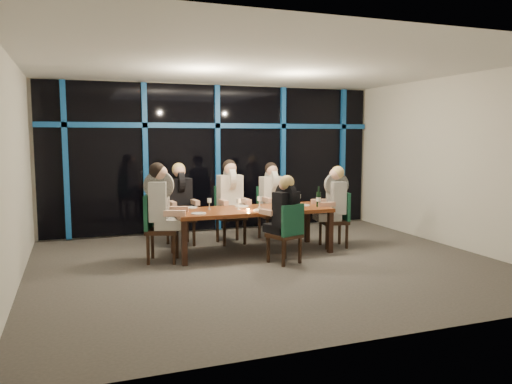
# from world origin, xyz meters

# --- Properties ---
(room) EXTENTS (7.04, 7.00, 3.02)m
(room) POSITION_xyz_m (0.00, 0.00, 2.02)
(room) COLOR #56504C
(room) RESTS_ON ground
(window_wall) EXTENTS (6.86, 0.43, 2.94)m
(window_wall) POSITION_xyz_m (0.01, 2.93, 1.55)
(window_wall) COLOR black
(window_wall) RESTS_ON ground
(dining_table) EXTENTS (2.60, 1.00, 0.75)m
(dining_table) POSITION_xyz_m (0.00, 0.80, 0.68)
(dining_table) COLOR brown
(dining_table) RESTS_ON ground
(chair_far_left) EXTENTS (0.51, 0.51, 1.01)m
(chair_far_left) POSITION_xyz_m (-1.01, 1.88, 0.56)
(chair_far_left) COLOR black
(chair_far_left) RESTS_ON ground
(chair_far_mid) EXTENTS (0.50, 0.50, 1.04)m
(chair_far_mid) POSITION_xyz_m (-0.11, 1.73, 0.58)
(chair_far_mid) COLOR black
(chair_far_mid) RESTS_ON ground
(chair_far_right) EXTENTS (0.48, 0.48, 1.00)m
(chair_far_right) POSITION_xyz_m (0.73, 1.80, 0.56)
(chair_far_right) COLOR black
(chair_far_right) RESTS_ON ground
(chair_end_left) EXTENTS (0.62, 0.62, 1.06)m
(chair_end_left) POSITION_xyz_m (-1.59, 0.76, 0.59)
(chair_end_left) COLOR black
(chair_end_left) RESTS_ON ground
(chair_end_right) EXTENTS (0.52, 0.52, 0.98)m
(chair_end_right) POSITION_xyz_m (1.59, 0.72, 0.54)
(chair_end_right) COLOR black
(chair_end_right) RESTS_ON ground
(chair_near_mid) EXTENTS (0.55, 0.55, 0.93)m
(chair_near_mid) POSITION_xyz_m (0.27, -0.08, 0.52)
(chair_near_mid) COLOR black
(chair_near_mid) RESTS_ON ground
(diner_far_left) EXTENTS (0.53, 0.65, 0.98)m
(diner_far_left) POSITION_xyz_m (-1.00, 1.80, 0.96)
(diner_far_left) COLOR black
(diner_far_left) RESTS_ON ground
(diner_far_mid) EXTENTS (0.53, 0.66, 1.02)m
(diner_far_mid) POSITION_xyz_m (-0.11, 1.64, 0.99)
(diner_far_mid) COLOR silver
(diner_far_mid) RESTS_ON ground
(diner_far_right) EXTENTS (0.51, 0.63, 0.97)m
(diner_far_right) POSITION_xyz_m (0.74, 1.72, 0.95)
(diner_far_right) COLOR silver
(diner_far_right) RESTS_ON ground
(diner_end_left) EXTENTS (0.72, 0.63, 1.03)m
(diner_end_left) POSITION_xyz_m (-1.51, 0.73, 1.01)
(diner_end_left) COLOR black
(diner_end_left) RESTS_ON ground
(diner_end_right) EXTENTS (0.64, 0.53, 0.95)m
(diner_end_right) POSITION_xyz_m (1.51, 0.73, 0.93)
(diner_end_right) COLOR black
(diner_end_right) RESTS_ON ground
(diner_near_mid) EXTENTS (0.56, 0.63, 0.91)m
(diner_near_mid) POSITION_xyz_m (0.24, -0.01, 0.89)
(diner_near_mid) COLOR black
(diner_near_mid) RESTS_ON ground
(plate_far_left) EXTENTS (0.24, 0.24, 0.01)m
(plate_far_left) POSITION_xyz_m (-0.95, 1.24, 0.76)
(plate_far_left) COLOR white
(plate_far_left) RESTS_ON dining_table
(plate_far_mid) EXTENTS (0.24, 0.24, 0.01)m
(plate_far_mid) POSITION_xyz_m (-0.08, 1.07, 0.76)
(plate_far_mid) COLOR white
(plate_far_mid) RESTS_ON dining_table
(plate_far_right) EXTENTS (0.24, 0.24, 0.01)m
(plate_far_right) POSITION_xyz_m (0.76, 1.15, 0.76)
(plate_far_right) COLOR white
(plate_far_right) RESTS_ON dining_table
(plate_end_left) EXTENTS (0.24, 0.24, 0.01)m
(plate_end_left) POSITION_xyz_m (-0.97, 0.55, 0.76)
(plate_end_left) COLOR white
(plate_end_left) RESTS_ON dining_table
(plate_end_right) EXTENTS (0.24, 0.24, 0.01)m
(plate_end_right) POSITION_xyz_m (0.95, 0.82, 0.76)
(plate_end_right) COLOR white
(plate_end_right) RESTS_ON dining_table
(plate_near_mid) EXTENTS (0.24, 0.24, 0.01)m
(plate_near_mid) POSITION_xyz_m (0.06, 0.53, 0.76)
(plate_near_mid) COLOR white
(plate_near_mid) RESTS_ON dining_table
(wine_bottle) EXTENTS (0.08, 0.08, 0.35)m
(wine_bottle) POSITION_xyz_m (1.15, 0.62, 0.89)
(wine_bottle) COLOR black
(wine_bottle) RESTS_ON dining_table
(water_pitcher) EXTENTS (0.14, 0.12, 0.22)m
(water_pitcher) POSITION_xyz_m (0.66, 0.71, 0.86)
(water_pitcher) COLOR silver
(water_pitcher) RESTS_ON dining_table
(tea_light) EXTENTS (0.05, 0.05, 0.03)m
(tea_light) POSITION_xyz_m (-0.13, 0.62, 0.76)
(tea_light) COLOR #F2A548
(tea_light) RESTS_ON dining_table
(wine_glass_a) EXTENTS (0.07, 0.07, 0.18)m
(wine_glass_a) POSITION_xyz_m (-0.24, 0.79, 0.88)
(wine_glass_a) COLOR silver
(wine_glass_a) RESTS_ON dining_table
(wine_glass_b) EXTENTS (0.07, 0.07, 0.19)m
(wine_glass_b) POSITION_xyz_m (0.17, 0.89, 0.89)
(wine_glass_b) COLOR white
(wine_glass_b) RESTS_ON dining_table
(wine_glass_c) EXTENTS (0.07, 0.07, 0.17)m
(wine_glass_c) POSITION_xyz_m (0.48, 0.70, 0.87)
(wine_glass_c) COLOR silver
(wine_glass_c) RESTS_ON dining_table
(wine_glass_d) EXTENTS (0.07, 0.07, 0.18)m
(wine_glass_d) POSITION_xyz_m (-0.68, 0.99, 0.88)
(wine_glass_d) COLOR silver
(wine_glass_d) RESTS_ON dining_table
(wine_glass_e) EXTENTS (0.07, 0.07, 0.19)m
(wine_glass_e) POSITION_xyz_m (0.92, 0.93, 0.89)
(wine_glass_e) COLOR white
(wine_glass_e) RESTS_ON dining_table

